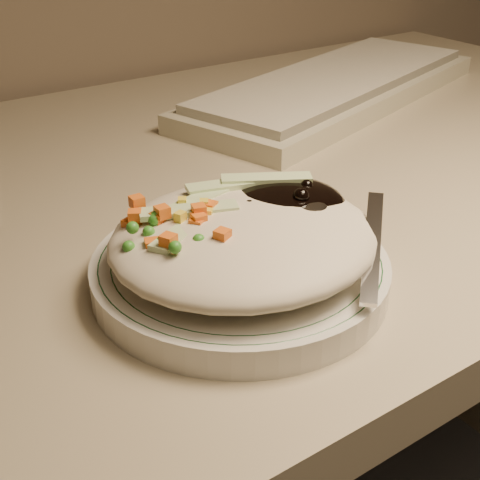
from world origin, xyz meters
TOP-DOWN VIEW (x-y plane):
  - desk at (0.00, 1.38)m, footprint 1.40×0.70m
  - plate at (-0.08, 1.19)m, footprint 0.21×0.21m
  - plate_rim at (-0.08, 1.19)m, footprint 0.20×0.20m
  - meal at (-0.08, 1.18)m, footprint 0.21×0.19m
  - keyboard at (0.28, 1.49)m, footprint 0.51×0.30m

SIDE VIEW (x-z plane):
  - desk at x=0.00m, z-range 0.17..0.91m
  - plate at x=-0.08m, z-range 0.74..0.76m
  - keyboard at x=0.28m, z-range 0.74..0.77m
  - plate_rim at x=-0.08m, z-range 0.76..0.76m
  - meal at x=-0.08m, z-range 0.76..0.81m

